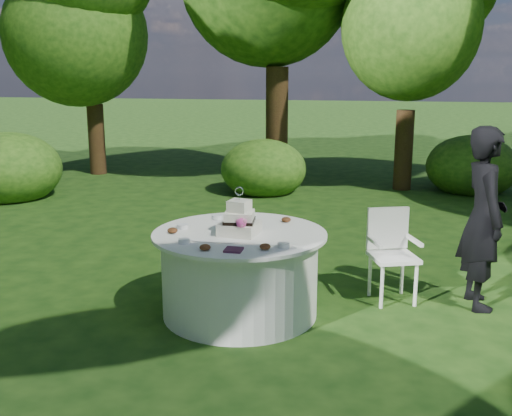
{
  "coord_description": "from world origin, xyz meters",
  "views": [
    {
      "loc": [
        1.21,
        -5.0,
        2.18
      ],
      "look_at": [
        0.15,
        0.0,
        1.0
      ],
      "focal_mm": 42.0,
      "sensor_mm": 36.0,
      "label": 1
    }
  ],
  "objects_px": {
    "chair": "(391,247)",
    "napkins": "(234,250)",
    "table": "(240,273)",
    "guest": "(483,218)",
    "cake": "(239,221)"
  },
  "relations": [
    {
      "from": "chair",
      "to": "napkins",
      "type": "bearing_deg",
      "value": -135.47
    },
    {
      "from": "napkins",
      "to": "table",
      "type": "distance_m",
      "value": 0.69
    },
    {
      "from": "guest",
      "to": "chair",
      "type": "distance_m",
      "value": 0.88
    },
    {
      "from": "guest",
      "to": "table",
      "type": "distance_m",
      "value": 2.3
    },
    {
      "from": "cake",
      "to": "chair",
      "type": "bearing_deg",
      "value": 28.71
    },
    {
      "from": "guest",
      "to": "cake",
      "type": "distance_m",
      "value": 2.26
    },
    {
      "from": "guest",
      "to": "chair",
      "type": "bearing_deg",
      "value": 79.86
    },
    {
      "from": "napkins",
      "to": "chair",
      "type": "height_order",
      "value": "chair"
    },
    {
      "from": "guest",
      "to": "table",
      "type": "xyz_separation_m",
      "value": [
        -2.15,
        -0.66,
        -0.46
      ]
    },
    {
      "from": "chair",
      "to": "table",
      "type": "bearing_deg",
      "value": -153.24
    },
    {
      "from": "napkins",
      "to": "cake",
      "type": "distance_m",
      "value": 0.52
    },
    {
      "from": "napkins",
      "to": "guest",
      "type": "distance_m",
      "value": 2.4
    },
    {
      "from": "napkins",
      "to": "guest",
      "type": "bearing_deg",
      "value": 30.57
    },
    {
      "from": "cake",
      "to": "guest",
      "type": "bearing_deg",
      "value": 18.48
    },
    {
      "from": "table",
      "to": "cake",
      "type": "height_order",
      "value": "cake"
    }
  ]
}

